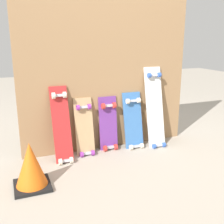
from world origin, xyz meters
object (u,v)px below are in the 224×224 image
traffic_cone (31,166)px  skateboard_red (62,128)px  skateboard_purple (109,126)px  skateboard_white (155,111)px  skateboard_natural (85,130)px  skateboard_blue (133,124)px

traffic_cone → skateboard_red: bearing=51.7°
skateboard_purple → traffic_cone: skateboard_purple is taller
skateboard_red → skateboard_white: bearing=0.8°
skateboard_natural → skateboard_blue: bearing=-1.0°
skateboard_blue → traffic_cone: 1.20m
skateboard_natural → traffic_cone: (-0.57, -0.47, -0.07)m
skateboard_natural → skateboard_blue: size_ratio=0.97×
skateboard_natural → skateboard_blue: 0.53m
traffic_cone → skateboard_natural: bearing=39.8°
skateboard_blue → skateboard_white: (0.24, -0.03, 0.13)m
skateboard_white → traffic_cone: size_ratio=2.46×
skateboard_blue → skateboard_red: bearing=-176.9°
skateboard_red → skateboard_blue: size_ratio=1.17×
skateboard_purple → traffic_cone: size_ratio=1.67×
skateboard_natural → skateboard_white: 0.79m
skateboard_purple → skateboard_blue: skateboard_blue is taller
skateboard_natural → skateboard_purple: bearing=5.5°
skateboard_white → traffic_cone: bearing=-162.0°
skateboard_natural → traffic_cone: 0.74m
skateboard_red → traffic_cone: (-0.33, -0.42, -0.13)m
skateboard_white → traffic_cone: (-1.34, -0.44, -0.20)m
skateboard_red → skateboard_white: skateboard_white is taller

